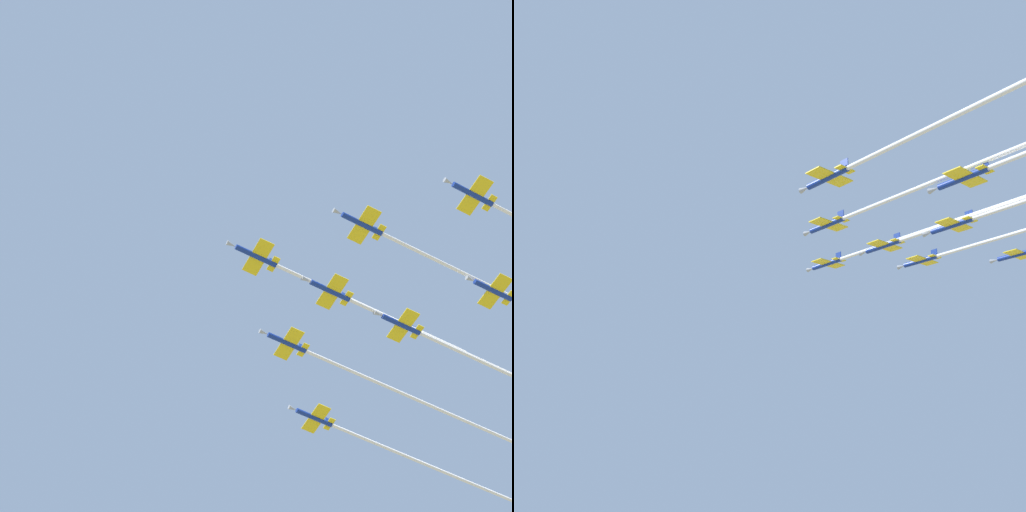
# 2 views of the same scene
# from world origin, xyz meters

# --- Properties ---
(jet_lead) EXTENTS (43.20, 44.14, 2.52)m
(jet_lead) POSITION_xyz_m (4.66, -27.19, 154.75)
(jet_lead) COLOR navy
(jet_port_inner) EXTENTS (52.19, 53.32, 2.52)m
(jet_port_inner) POSITION_xyz_m (8.43, -54.69, 155.94)
(jet_port_inner) COLOR navy
(jet_starboard_inner) EXTENTS (53.14, 54.29, 2.52)m
(jet_starboard_inner) POSITION_xyz_m (32.50, -32.01, 154.81)
(jet_starboard_inner) COLOR navy
(jet_port_outer) EXTENTS (58.90, 60.18, 2.52)m
(jet_port_outer) POSITION_xyz_m (24.48, -47.46, 154.45)
(jet_port_outer) COLOR navy
(jet_starboard_outer) EXTENTS (53.43, 54.59, 2.52)m
(jet_starboard_outer) POSITION_xyz_m (8.73, -78.65, 155.54)
(jet_starboard_outer) COLOR navy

